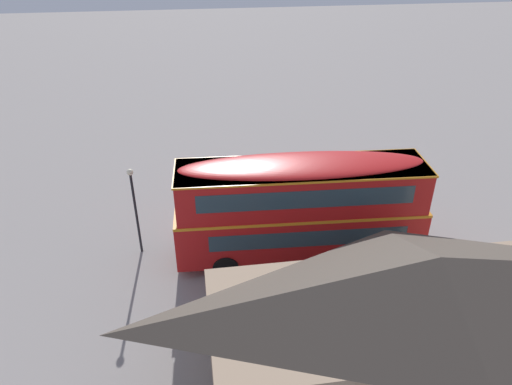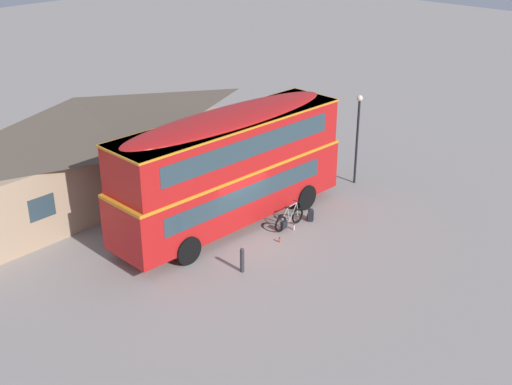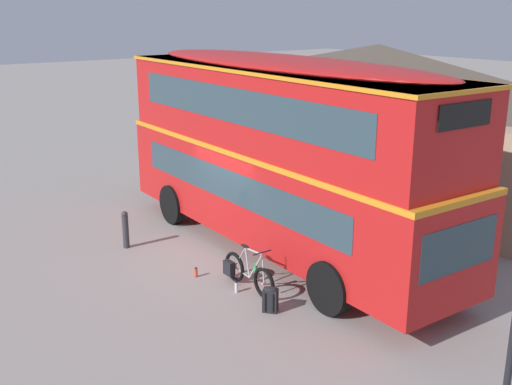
{
  "view_description": "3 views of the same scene",
  "coord_description": "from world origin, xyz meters",
  "px_view_note": "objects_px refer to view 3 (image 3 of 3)",
  "views": [
    {
      "loc": [
        4.59,
        17.85,
        13.68
      ],
      "look_at": [
        2.19,
        -0.94,
        2.33
      ],
      "focal_mm": 33.82,
      "sensor_mm": 36.0,
      "label": 1
    },
    {
      "loc": [
        -16.81,
        -16.69,
        12.67
      ],
      "look_at": [
        0.03,
        -0.94,
        2.19
      ],
      "focal_mm": 46.96,
      "sensor_mm": 36.0,
      "label": 2
    },
    {
      "loc": [
        11.71,
        -8.14,
        5.78
      ],
      "look_at": [
        0.14,
        0.58,
        1.46
      ],
      "focal_mm": 43.05,
      "sensor_mm": 36.0,
      "label": 3
    }
  ],
  "objects_px": {
    "double_decker_bus": "(278,147)",
    "water_bottle_red_squeeze": "(196,272)",
    "water_bottle_clear_plastic": "(236,287)",
    "touring_bicycle": "(246,273)",
    "backpack_on_ground": "(270,299)",
    "kerb_bollard": "(125,229)"
  },
  "relations": [
    {
      "from": "touring_bicycle",
      "to": "backpack_on_ground",
      "type": "relative_size",
      "value": 3.28
    },
    {
      "from": "water_bottle_red_squeeze",
      "to": "water_bottle_clear_plastic",
      "type": "distance_m",
      "value": 1.22
    },
    {
      "from": "backpack_on_ground",
      "to": "water_bottle_clear_plastic",
      "type": "height_order",
      "value": "backpack_on_ground"
    },
    {
      "from": "touring_bicycle",
      "to": "water_bottle_red_squeeze",
      "type": "relative_size",
      "value": 7.7
    },
    {
      "from": "kerb_bollard",
      "to": "double_decker_bus",
      "type": "bearing_deg",
      "value": 51.06
    },
    {
      "from": "double_decker_bus",
      "to": "water_bottle_red_squeeze",
      "type": "bearing_deg",
      "value": -85.61
    },
    {
      "from": "touring_bicycle",
      "to": "water_bottle_clear_plastic",
      "type": "bearing_deg",
      "value": -86.0
    },
    {
      "from": "backpack_on_ground",
      "to": "kerb_bollard",
      "type": "distance_m",
      "value": 4.97
    },
    {
      "from": "backpack_on_ground",
      "to": "kerb_bollard",
      "type": "relative_size",
      "value": 0.55
    },
    {
      "from": "touring_bicycle",
      "to": "kerb_bollard",
      "type": "distance_m",
      "value": 3.9
    },
    {
      "from": "water_bottle_red_squeeze",
      "to": "backpack_on_ground",
      "type": "bearing_deg",
      "value": 7.89
    },
    {
      "from": "backpack_on_ground",
      "to": "water_bottle_red_squeeze",
      "type": "xyz_separation_m",
      "value": [
        -2.31,
        -0.32,
        -0.17
      ]
    },
    {
      "from": "touring_bicycle",
      "to": "double_decker_bus",
      "type": "bearing_deg",
      "value": 124.99
    },
    {
      "from": "water_bottle_red_squeeze",
      "to": "kerb_bollard",
      "type": "relative_size",
      "value": 0.23
    },
    {
      "from": "water_bottle_clear_plastic",
      "to": "backpack_on_ground",
      "type": "bearing_deg",
      "value": 2.34
    },
    {
      "from": "touring_bicycle",
      "to": "water_bottle_red_squeeze",
      "type": "bearing_deg",
      "value": -154.8
    },
    {
      "from": "double_decker_bus",
      "to": "water_bottle_red_squeeze",
      "type": "xyz_separation_m",
      "value": [
        0.19,
        -2.51,
        -2.54
      ]
    },
    {
      "from": "kerb_bollard",
      "to": "touring_bicycle",
      "type": "bearing_deg",
      "value": 15.12
    },
    {
      "from": "touring_bicycle",
      "to": "water_bottle_clear_plastic",
      "type": "relative_size",
      "value": 7.11
    },
    {
      "from": "water_bottle_red_squeeze",
      "to": "double_decker_bus",
      "type": "bearing_deg",
      "value": 94.39
    },
    {
      "from": "double_decker_bus",
      "to": "water_bottle_red_squeeze",
      "type": "distance_m",
      "value": 3.57
    },
    {
      "from": "double_decker_bus",
      "to": "water_bottle_red_squeeze",
      "type": "relative_size",
      "value": 47.4
    }
  ]
}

